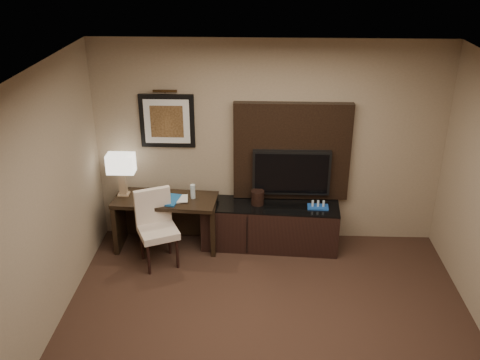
# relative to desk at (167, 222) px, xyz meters

# --- Properties ---
(ceiling) EXTENTS (4.50, 5.00, 0.01)m
(ceiling) POSITION_rel_desk_xyz_m (1.33, -2.15, 2.35)
(ceiling) COLOR silver
(ceiling) RESTS_ON wall_back
(wall_back) EXTENTS (4.50, 0.01, 2.70)m
(wall_back) POSITION_rel_desk_xyz_m (1.33, 0.35, 1.00)
(wall_back) COLOR gray
(wall_back) RESTS_ON floor
(wall_left) EXTENTS (0.01, 5.00, 2.70)m
(wall_left) POSITION_rel_desk_xyz_m (-0.92, -2.15, 1.00)
(wall_left) COLOR gray
(wall_left) RESTS_ON floor
(desk) EXTENTS (1.36, 0.65, 0.71)m
(desk) POSITION_rel_desk_xyz_m (0.00, 0.00, 0.00)
(desk) COLOR black
(desk) RESTS_ON floor
(credenza) EXTENTS (1.80, 0.60, 0.61)m
(credenza) POSITION_rel_desk_xyz_m (1.36, 0.05, -0.05)
(credenza) COLOR black
(credenza) RESTS_ON floor
(tv_wall_panel) EXTENTS (1.50, 0.12, 1.30)m
(tv_wall_panel) POSITION_rel_desk_xyz_m (1.63, 0.29, 0.92)
(tv_wall_panel) COLOR black
(tv_wall_panel) RESTS_ON wall_back
(tv) EXTENTS (1.00, 0.08, 0.60)m
(tv) POSITION_rel_desk_xyz_m (1.63, 0.19, 0.67)
(tv) COLOR black
(tv) RESTS_ON tv_wall_panel
(artwork) EXTENTS (0.70, 0.04, 0.70)m
(artwork) POSITION_rel_desk_xyz_m (0.03, 0.33, 1.30)
(artwork) COLOR black
(artwork) RESTS_ON wall_back
(picture_light) EXTENTS (0.04, 0.04, 0.30)m
(picture_light) POSITION_rel_desk_xyz_m (0.03, 0.29, 1.70)
(picture_light) COLOR #3D2813
(picture_light) RESTS_ON wall_back
(desk_chair) EXTENTS (0.63, 0.66, 0.94)m
(desk_chair) POSITION_rel_desk_xyz_m (-0.03, -0.43, 0.12)
(desk_chair) COLOR beige
(desk_chair) RESTS_ON floor
(table_lamp) EXTENTS (0.42, 0.31, 0.62)m
(table_lamp) POSITION_rel_desk_xyz_m (-0.56, 0.09, 0.66)
(table_lamp) COLOR tan
(table_lamp) RESTS_ON desk
(desk_phone) EXTENTS (0.23, 0.21, 0.09)m
(desk_phone) POSITION_rel_desk_xyz_m (-0.22, 0.00, 0.40)
(desk_phone) COLOR black
(desk_phone) RESTS_ON desk
(blue_folder) EXTENTS (0.31, 0.38, 0.02)m
(blue_folder) POSITION_rel_desk_xyz_m (0.06, -0.06, 0.37)
(blue_folder) COLOR #165395
(blue_folder) RESTS_ON desk
(book) EXTENTS (0.17, 0.04, 0.23)m
(book) POSITION_rel_desk_xyz_m (0.13, -0.04, 0.47)
(book) COLOR #B8B091
(book) RESTS_ON desk
(water_bottle) EXTENTS (0.08, 0.08, 0.19)m
(water_bottle) POSITION_rel_desk_xyz_m (0.36, 0.02, 0.45)
(water_bottle) COLOR silver
(water_bottle) RESTS_ON desk
(ice_bucket) EXTENTS (0.22, 0.22, 0.19)m
(ice_bucket) POSITION_rel_desk_xyz_m (1.20, 0.08, 0.35)
(ice_bucket) COLOR black
(ice_bucket) RESTS_ON credenza
(minibar_tray) EXTENTS (0.27, 0.17, 0.10)m
(minibar_tray) POSITION_rel_desk_xyz_m (1.97, 0.01, 0.31)
(minibar_tray) COLOR #18479F
(minibar_tray) RESTS_ON credenza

